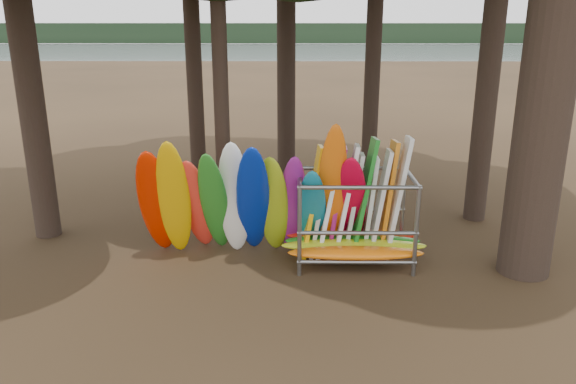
{
  "coord_description": "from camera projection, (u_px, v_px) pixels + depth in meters",
  "views": [
    {
      "loc": [
        0.08,
        -10.59,
        5.18
      ],
      "look_at": [
        -0.04,
        1.5,
        1.4
      ],
      "focal_mm": 35.0,
      "sensor_mm": 36.0,
      "label": 1
    }
  ],
  "objects": [
    {
      "name": "ground",
      "position": [
        289.0,
        278.0,
        11.65
      ],
      "size": [
        120.0,
        120.0,
        0.0
      ],
      "primitive_type": "plane",
      "color": "#47331E",
      "rests_on": "ground"
    },
    {
      "name": "lake",
      "position": [
        293.0,
        61.0,
        68.92
      ],
      "size": [
        160.0,
        160.0,
        0.0
      ],
      "primitive_type": "plane",
      "color": "gray",
      "rests_on": "ground"
    },
    {
      "name": "far_shore",
      "position": [
        293.0,
        33.0,
        116.05
      ],
      "size": [
        160.0,
        4.0,
        4.0
      ],
      "primitive_type": "cube",
      "color": "black",
      "rests_on": "ground"
    },
    {
      "name": "kayak_row",
      "position": [
        251.0,
        203.0,
        12.19
      ],
      "size": [
        5.08,
        2.09,
        3.29
      ],
      "color": "red",
      "rests_on": "ground"
    },
    {
      "name": "storage_rack",
      "position": [
        354.0,
        220.0,
        12.22
      ],
      "size": [
        3.18,
        1.57,
        2.79
      ],
      "color": "slate",
      "rests_on": "ground"
    }
  ]
}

